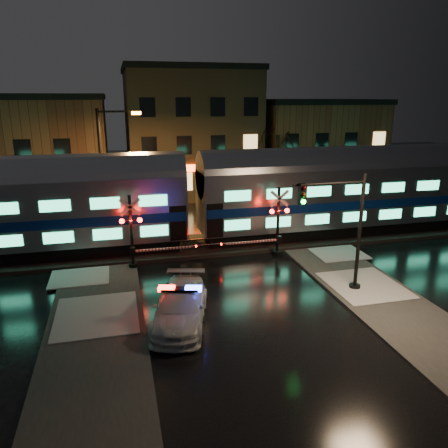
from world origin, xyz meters
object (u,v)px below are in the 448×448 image
(crossing_signal_left, at_px, (138,239))
(streetlight, at_px, (106,165))
(traffic_light, at_px, (343,232))
(crossing_signal_right, at_px, (273,229))
(police_car, at_px, (180,306))

(crossing_signal_left, height_order, streetlight, streetlight)
(traffic_light, xyz_separation_m, streetlight, (-10.85, 12.17, 1.81))
(streetlight, bearing_deg, crossing_signal_left, -76.69)
(crossing_signal_right, bearing_deg, traffic_light, -75.06)
(crossing_signal_right, bearing_deg, police_car, -134.57)
(police_car, bearing_deg, crossing_signal_left, 116.27)
(crossing_signal_left, bearing_deg, traffic_light, -30.60)
(crossing_signal_right, xyz_separation_m, streetlight, (-9.39, 6.69, 3.18))
(crossing_signal_right, height_order, streetlight, streetlight)
(traffic_light, bearing_deg, crossing_signal_left, 146.54)
(crossing_signal_right, relative_size, streetlight, 0.70)
(police_car, height_order, crossing_signal_left, crossing_signal_left)
(crossing_signal_left, xyz_separation_m, traffic_light, (9.27, -5.48, 1.38))
(crossing_signal_left, distance_m, streetlight, 7.58)
(traffic_light, bearing_deg, streetlight, 128.86)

